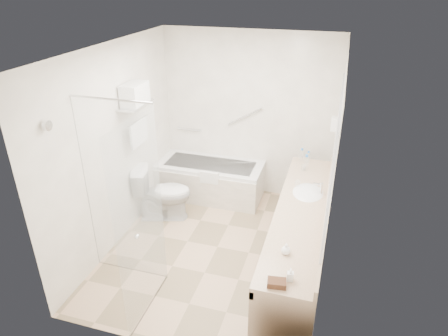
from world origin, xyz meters
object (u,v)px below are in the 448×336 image
(vanity_counter, at_px, (300,225))
(amenity_basket, at_px, (277,283))
(bathtub, at_px, (210,180))
(toilet, at_px, (163,193))
(water_bottle_left, at_px, (308,157))

(vanity_counter, relative_size, amenity_basket, 17.11)
(bathtub, xyz_separation_m, toilet, (-0.45, -0.77, 0.11))
(bathtub, xyz_separation_m, amenity_basket, (1.46, -2.64, 0.60))
(vanity_counter, bearing_deg, bathtub, 137.65)
(toilet, height_order, amenity_basket, amenity_basket)
(bathtub, distance_m, amenity_basket, 3.08)
(water_bottle_left, bearing_deg, vanity_counter, -87.27)
(vanity_counter, distance_m, water_bottle_left, 1.26)
(vanity_counter, height_order, water_bottle_left, water_bottle_left)
(amenity_basket, bearing_deg, water_bottle_left, 89.91)
(bathtub, bearing_deg, water_bottle_left, -6.26)
(vanity_counter, xyz_separation_m, toilet, (-1.97, 0.62, -0.25))
(bathtub, bearing_deg, amenity_basket, -61.02)
(vanity_counter, bearing_deg, water_bottle_left, 92.73)
(water_bottle_left, bearing_deg, bathtub, 173.74)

